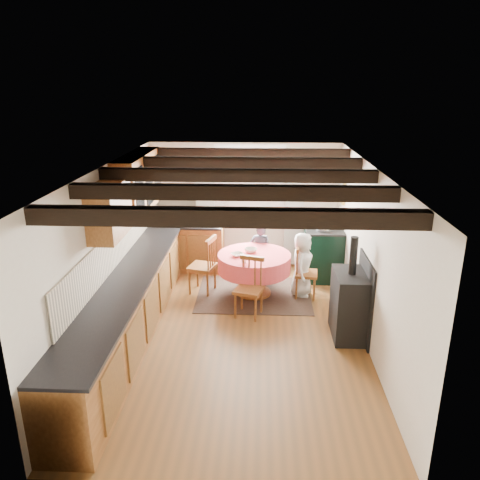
{
  "coord_description": "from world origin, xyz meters",
  "views": [
    {
      "loc": [
        0.31,
        -6.01,
        3.45
      ],
      "look_at": [
        0.0,
        0.8,
        1.15
      ],
      "focal_mm": 34.98,
      "sensor_mm": 36.0,
      "label": 1
    }
  ],
  "objects_px": {
    "aga_range": "(322,250)",
    "cup": "(244,259)",
    "dining_table": "(254,275)",
    "cast_iron_stove": "(351,288)",
    "chair_near": "(249,288)",
    "chair_right": "(306,272)",
    "child_right": "(302,265)",
    "child_far": "(260,252)",
    "chair_left": "(202,265)"
  },
  "relations": [
    {
      "from": "cast_iron_stove",
      "to": "child_right",
      "type": "distance_m",
      "value": 1.45
    },
    {
      "from": "dining_table",
      "to": "chair_right",
      "type": "height_order",
      "value": "chair_right"
    },
    {
      "from": "chair_right",
      "to": "cast_iron_stove",
      "type": "xyz_separation_m",
      "value": [
        0.49,
        -1.28,
        0.3
      ]
    },
    {
      "from": "dining_table",
      "to": "aga_range",
      "type": "bearing_deg",
      "value": 37.33
    },
    {
      "from": "chair_right",
      "to": "child_right",
      "type": "xyz_separation_m",
      "value": [
        -0.07,
        0.05,
        0.11
      ]
    },
    {
      "from": "chair_left",
      "to": "aga_range",
      "type": "height_order",
      "value": "chair_left"
    },
    {
      "from": "dining_table",
      "to": "chair_right",
      "type": "bearing_deg",
      "value": -0.98
    },
    {
      "from": "dining_table",
      "to": "cup",
      "type": "relative_size",
      "value": 10.94
    },
    {
      "from": "cup",
      "to": "child_right",
      "type": "bearing_deg",
      "value": 23.5
    },
    {
      "from": "dining_table",
      "to": "chair_right",
      "type": "relative_size",
      "value": 1.36
    },
    {
      "from": "chair_near",
      "to": "child_far",
      "type": "xyz_separation_m",
      "value": [
        0.17,
        1.41,
        0.07
      ]
    },
    {
      "from": "chair_near",
      "to": "child_right",
      "type": "distance_m",
      "value": 1.18
    },
    {
      "from": "dining_table",
      "to": "chair_near",
      "type": "bearing_deg",
      "value": -95.39
    },
    {
      "from": "cast_iron_stove",
      "to": "cup",
      "type": "bearing_deg",
      "value": 149.12
    },
    {
      "from": "cast_iron_stove",
      "to": "cup",
      "type": "xyz_separation_m",
      "value": [
        -1.52,
        0.91,
        0.05
      ]
    },
    {
      "from": "chair_near",
      "to": "chair_right",
      "type": "xyz_separation_m",
      "value": [
        0.95,
        0.74,
        -0.02
      ]
    },
    {
      "from": "chair_near",
      "to": "aga_range",
      "type": "xyz_separation_m",
      "value": [
        1.33,
        1.71,
        0.02
      ]
    },
    {
      "from": "chair_near",
      "to": "aga_range",
      "type": "relative_size",
      "value": 0.89
    },
    {
      "from": "aga_range",
      "to": "child_right",
      "type": "height_order",
      "value": "child_right"
    },
    {
      "from": "child_far",
      "to": "chair_right",
      "type": "bearing_deg",
      "value": 145.42
    },
    {
      "from": "child_far",
      "to": "cup",
      "type": "height_order",
      "value": "child_far"
    },
    {
      "from": "chair_right",
      "to": "cup",
      "type": "height_order",
      "value": "chair_right"
    },
    {
      "from": "chair_near",
      "to": "child_far",
      "type": "height_order",
      "value": "child_far"
    },
    {
      "from": "aga_range",
      "to": "cup",
      "type": "height_order",
      "value": "aga_range"
    },
    {
      "from": "cup",
      "to": "chair_right",
      "type": "bearing_deg",
      "value": 19.58
    },
    {
      "from": "child_right",
      "to": "cup",
      "type": "xyz_separation_m",
      "value": [
        -0.96,
        -0.42,
        0.24
      ]
    },
    {
      "from": "aga_range",
      "to": "cast_iron_stove",
      "type": "height_order",
      "value": "cast_iron_stove"
    },
    {
      "from": "dining_table",
      "to": "child_far",
      "type": "xyz_separation_m",
      "value": [
        0.1,
        0.65,
        0.17
      ]
    },
    {
      "from": "chair_left",
      "to": "chair_near",
      "type": "bearing_deg",
      "value": 59.38
    },
    {
      "from": "chair_right",
      "to": "cup",
      "type": "bearing_deg",
      "value": 116.08
    },
    {
      "from": "dining_table",
      "to": "child_right",
      "type": "bearing_deg",
      "value": 2.55
    },
    {
      "from": "aga_range",
      "to": "cast_iron_stove",
      "type": "xyz_separation_m",
      "value": [
        0.11,
        -2.25,
        0.26
      ]
    },
    {
      "from": "dining_table",
      "to": "aga_range",
      "type": "height_order",
      "value": "aga_range"
    },
    {
      "from": "dining_table",
      "to": "child_far",
      "type": "distance_m",
      "value": 0.68
    },
    {
      "from": "aga_range",
      "to": "cup",
      "type": "bearing_deg",
      "value": -136.51
    },
    {
      "from": "dining_table",
      "to": "child_right",
      "type": "xyz_separation_m",
      "value": [
        0.8,
        0.04,
        0.19
      ]
    },
    {
      "from": "child_far",
      "to": "aga_range",
      "type": "bearing_deg",
      "value": -159.17
    },
    {
      "from": "aga_range",
      "to": "cast_iron_stove",
      "type": "bearing_deg",
      "value": -87.2
    },
    {
      "from": "chair_near",
      "to": "cup",
      "type": "bearing_deg",
      "value": 119.4
    },
    {
      "from": "chair_left",
      "to": "dining_table",
      "type": "bearing_deg",
      "value": 99.54
    },
    {
      "from": "chair_near",
      "to": "cast_iron_stove",
      "type": "bearing_deg",
      "value": -3.53
    },
    {
      "from": "chair_near",
      "to": "child_right",
      "type": "relative_size",
      "value": 0.85
    },
    {
      "from": "chair_near",
      "to": "child_right",
      "type": "height_order",
      "value": "child_right"
    },
    {
      "from": "aga_range",
      "to": "child_right",
      "type": "bearing_deg",
      "value": -116.09
    },
    {
      "from": "dining_table",
      "to": "cast_iron_stove",
      "type": "relative_size",
      "value": 0.82
    },
    {
      "from": "child_right",
      "to": "chair_right",
      "type": "bearing_deg",
      "value": -112.43
    },
    {
      "from": "chair_left",
      "to": "child_far",
      "type": "bearing_deg",
      "value": 134.8
    },
    {
      "from": "aga_range",
      "to": "cast_iron_stove",
      "type": "distance_m",
      "value": 2.26
    },
    {
      "from": "chair_right",
      "to": "cast_iron_stove",
      "type": "bearing_deg",
      "value": -152.48
    },
    {
      "from": "chair_left",
      "to": "aga_range",
      "type": "relative_size",
      "value": 0.95
    }
  ]
}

